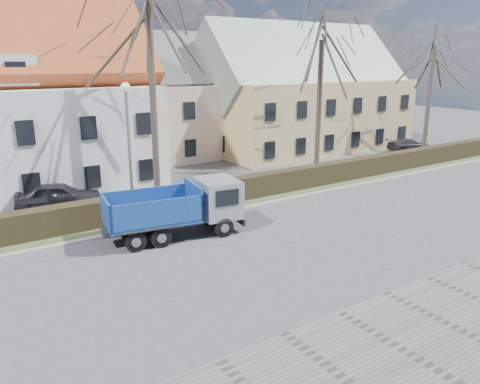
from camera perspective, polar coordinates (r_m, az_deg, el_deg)
ground at (r=20.97m, az=4.62°, el=-5.88°), size 120.00×120.00×0.00m
sidewalk_near at (r=15.86m, az=24.49°, el=-14.78°), size 80.00×5.00×0.08m
curb_far at (r=24.51m, az=-1.99°, el=-2.44°), size 80.00×0.30×0.12m
grass_strip at (r=25.83m, az=-3.84°, el=-1.53°), size 80.00×3.00×0.10m
hedge at (r=25.49m, az=-3.64°, el=-0.35°), size 60.00×0.90×1.30m
building_pink at (r=38.97m, az=-8.97°, el=10.13°), size 10.80×8.80×8.00m
building_yellow at (r=42.94m, az=7.76°, el=11.02°), size 18.80×10.80×8.50m
tree_1 at (r=25.88m, az=-10.64°, el=12.43°), size 9.20×9.20×12.65m
tree_2 at (r=32.54m, az=9.68°, el=11.66°), size 8.00×8.00×11.00m
tree_3 at (r=41.65m, az=22.12°, el=11.23°), size 7.60×7.60×10.45m
dump_truck at (r=21.07m, az=-8.54°, el=-2.23°), size 6.62×3.23×2.54m
streetlight at (r=24.10m, az=-13.33°, el=5.00°), size 0.53×0.53×6.78m
cart_frame at (r=22.11m, az=-14.78°, el=-4.24°), size 0.87×0.67×0.70m
parked_car_a at (r=26.72m, az=-21.23°, el=-0.46°), size 4.65×2.90×1.48m
parked_car_b at (r=43.61m, az=19.91°, el=5.40°), size 4.17×2.73×1.12m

